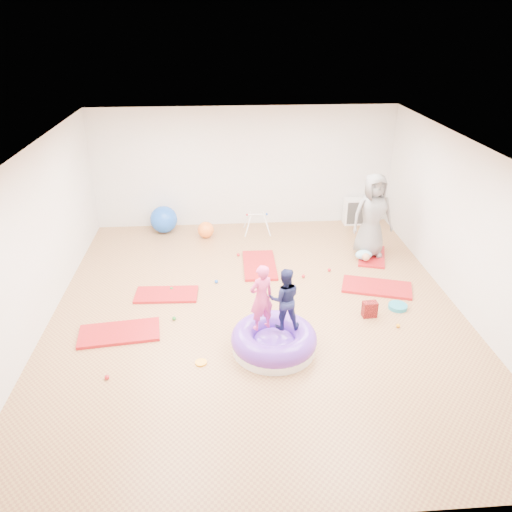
{
  "coord_description": "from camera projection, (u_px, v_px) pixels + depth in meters",
  "views": [
    {
      "loc": [
        -0.58,
        -7.34,
        4.63
      ],
      "look_at": [
        0.0,
        0.3,
        0.9
      ],
      "focal_mm": 35.0,
      "sensor_mm": 36.0,
      "label": 1
    }
  ],
  "objects": [
    {
      "name": "gym_mat_mid_left",
      "position": [
        166.0,
        294.0,
        9.08
      ],
      "size": [
        1.15,
        0.61,
        0.05
      ],
      "primitive_type": "cube",
      "rotation": [
        0.0,
        0.0,
        -0.04
      ],
      "color": "#9A1D03",
      "rests_on": "ground"
    },
    {
      "name": "infant_play_gym",
      "position": [
        257.0,
        220.0,
        11.56
      ],
      "size": [
        0.61,
        0.58,
        0.47
      ],
      "rotation": [
        0.0,
        0.0,
        -0.29
      ],
      "color": "white",
      "rests_on": "ground"
    },
    {
      "name": "backpack",
      "position": [
        370.0,
        309.0,
        8.41
      ],
      "size": [
        0.25,
        0.17,
        0.28
      ],
      "primitive_type": "cube",
      "rotation": [
        0.0,
        0.0,
        0.09
      ],
      "color": "#AF1A1A",
      "rests_on": "ground"
    },
    {
      "name": "adult_caregiver",
      "position": [
        372.0,
        215.0,
        10.17
      ],
      "size": [
        0.91,
        0.64,
        1.75
      ],
      "primitive_type": "imported",
      "rotation": [
        0.0,
        0.0,
        0.1
      ],
      "color": "slate",
      "rests_on": "gym_mat_rear_right"
    },
    {
      "name": "gym_mat_rear_right",
      "position": [
        372.0,
        256.0,
        10.52
      ],
      "size": [
        0.81,
        1.17,
        0.04
      ],
      "primitive_type": "cube",
      "rotation": [
        0.0,
        0.0,
        1.28
      ],
      "color": "#9A1D03",
      "rests_on": "ground"
    },
    {
      "name": "gym_mat_right",
      "position": [
        377.0,
        287.0,
        9.31
      ],
      "size": [
        1.39,
        0.99,
        0.05
      ],
      "primitive_type": "cube",
      "rotation": [
        0.0,
        0.0,
        -0.31
      ],
      "color": "#9A1D03",
      "rests_on": "ground"
    },
    {
      "name": "child_pink",
      "position": [
        261.0,
        295.0,
        7.32
      ],
      "size": [
        0.46,
        0.39,
        1.07
      ],
      "primitive_type": "imported",
      "rotation": [
        0.0,
        0.0,
        3.57
      ],
      "color": "#E74085",
      "rests_on": "inflatable_cushion"
    },
    {
      "name": "room",
      "position": [
        257.0,
        236.0,
        8.03
      ],
      "size": [
        7.01,
        8.01,
        2.81
      ],
      "color": "#AC854E",
      "rests_on": "ground"
    },
    {
      "name": "gym_mat_front_left",
      "position": [
        119.0,
        333.0,
        7.98
      ],
      "size": [
        1.33,
        0.78,
        0.05
      ],
      "primitive_type": "cube",
      "rotation": [
        0.0,
        0.0,
        0.12
      ],
      "color": "#9A1D03",
      "rests_on": "ground"
    },
    {
      "name": "balance_disc",
      "position": [
        398.0,
        307.0,
        8.68
      ],
      "size": [
        0.33,
        0.33,
        0.07
      ],
      "primitive_type": "cylinder",
      "color": "teal",
      "rests_on": "ground"
    },
    {
      "name": "cube_shelf",
      "position": [
        357.0,
        211.0,
        12.09
      ],
      "size": [
        0.63,
        0.31,
        0.63
      ],
      "color": "white",
      "rests_on": "ground"
    },
    {
      "name": "child_navy",
      "position": [
        285.0,
        296.0,
        7.37
      ],
      "size": [
        0.48,
        0.38,
        0.99
      ],
      "primitive_type": "imported",
      "rotation": [
        0.0,
        0.0,
        3.13
      ],
      "color": "#1A1F4D",
      "rests_on": "inflatable_cushion"
    },
    {
      "name": "infant",
      "position": [
        364.0,
        255.0,
        10.26
      ],
      "size": [
        0.35,
        0.36,
        0.21
      ],
      "color": "#8ECEE8",
      "rests_on": "gym_mat_rear_right"
    },
    {
      "name": "inflatable_cushion",
      "position": [
        274.0,
        341.0,
        7.56
      ],
      "size": [
        1.31,
        1.31,
        0.41
      ],
      "rotation": [
        0.0,
        0.0,
        0.03
      ],
      "color": "white",
      "rests_on": "ground"
    },
    {
      "name": "exercise_ball_blue",
      "position": [
        164.0,
        219.0,
        11.6
      ],
      "size": [
        0.63,
        0.63,
        0.63
      ],
      "primitive_type": "sphere",
      "color": "blue",
      "rests_on": "ground"
    },
    {
      "name": "ball_pit_balls",
      "position": [
        250.0,
        294.0,
        9.07
      ],
      "size": [
        4.57,
        3.88,
        0.07
      ],
      "color": "red",
      "rests_on": "ground"
    },
    {
      "name": "yellow_toy",
      "position": [
        201.0,
        363.0,
        7.32
      ],
      "size": [
        0.18,
        0.18,
        0.03
      ],
      "primitive_type": "cylinder",
      "color": "orange",
      "rests_on": "ground"
    },
    {
      "name": "gym_mat_center_back",
      "position": [
        260.0,
        265.0,
        10.13
      ],
      "size": [
        0.66,
        1.29,
        0.05
      ],
      "primitive_type": "cube",
      "rotation": [
        0.0,
        0.0,
        1.56
      ],
      "color": "#9A1D03",
      "rests_on": "ground"
    },
    {
      "name": "exercise_ball_orange",
      "position": [
        206.0,
        230.0,
        11.38
      ],
      "size": [
        0.37,
        0.37,
        0.37
      ],
      "primitive_type": "sphere",
      "color": "orange",
      "rests_on": "ground"
    }
  ]
}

